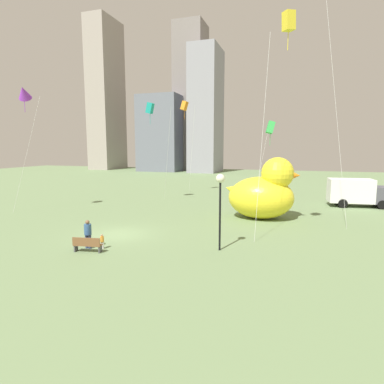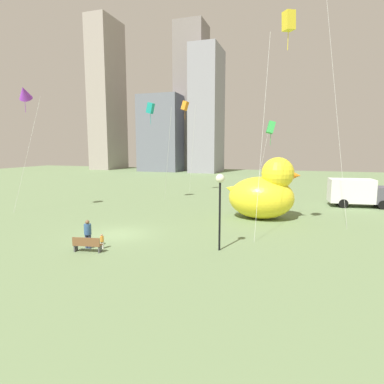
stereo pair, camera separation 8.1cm
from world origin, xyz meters
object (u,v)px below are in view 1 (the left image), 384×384
object	(u,v)px
person_child	(102,241)
kite_green	(270,128)
person_adult	(88,233)
box_truck	(357,193)
kite_purple	(24,93)
park_bench	(87,244)
lamppost	(220,190)
kite_yellow	(288,23)
kite_orange	(184,106)
kite_teal	(150,109)
giant_inflatable_duck	(263,193)

from	to	relation	value
person_child	kite_green	xyz separation A→B (m)	(8.39, 15.76, 7.41)
person_adult	box_truck	world-z (taller)	box_truck
person_adult	kite_purple	xyz separation A→B (m)	(-11.29, 7.16, 9.85)
park_bench	lamppost	world-z (taller)	lamppost
person_child	box_truck	bearing A→B (deg)	49.99
box_truck	kite_yellow	size ratio (longest dim) A/B	0.42
person_adult	kite_orange	xyz separation A→B (m)	(-2.14, 23.71, 10.30)
person_child	kite_teal	size ratio (longest dim) A/B	0.08
kite_teal	person_adult	bearing A→B (deg)	-78.20
lamppost	kite_orange	bearing A→B (deg)	114.34
giant_inflatable_duck	box_truck	distance (m)	12.28
person_adult	kite_purple	world-z (taller)	kite_purple
kite_orange	box_truck	bearing A→B (deg)	-9.51
kite_yellow	box_truck	bearing A→B (deg)	64.93
person_adult	giant_inflatable_duck	world-z (taller)	giant_inflatable_duck
kite_teal	kite_purple	xyz separation A→B (m)	(-7.92, -8.97, 0.65)
park_bench	box_truck	size ratio (longest dim) A/B	0.28
kite_yellow	kite_orange	bearing A→B (deg)	125.86
kite_green	kite_teal	distance (m)	12.82
box_truck	kite_teal	size ratio (longest dim) A/B	0.56
giant_inflatable_duck	kite_yellow	xyz separation A→B (m)	(1.73, -6.02, 11.33)
kite_teal	kite_green	bearing A→B (deg)	-0.93
park_bench	box_truck	distance (m)	27.31
person_adult	kite_yellow	distance (m)	17.61
kite_yellow	kite_green	xyz separation A→B (m)	(-1.68, 10.29, -5.66)
kite_yellow	kite_green	size ratio (longest dim) A/B	1.66
kite_green	kite_purple	bearing A→B (deg)	-156.89
kite_green	person_child	bearing A→B (deg)	-118.03
lamppost	kite_green	size ratio (longest dim) A/B	0.53
person_adult	kite_orange	world-z (taller)	kite_orange
box_truck	kite_orange	distance (m)	22.49
lamppost	kite_purple	size ratio (longest dim) A/B	0.39
park_bench	kite_teal	world-z (taller)	kite_teal
kite_yellow	giant_inflatable_duck	bearing A→B (deg)	106.01
person_child	kite_orange	xyz separation A→B (m)	(-3.00, 23.54, 10.76)
person_adult	kite_green	size ratio (longest dim) A/B	0.20
park_bench	person_adult	size ratio (longest dim) A/B	0.99
giant_inflatable_duck	kite_green	size ratio (longest dim) A/B	0.74
park_bench	giant_inflatable_duck	size ratio (longest dim) A/B	0.27
park_bench	box_truck	world-z (taller)	box_truck
person_child	kite_teal	distance (m)	19.13
giant_inflatable_duck	box_truck	bearing A→B (deg)	45.32
kite_orange	kite_green	xyz separation A→B (m)	(11.39, -7.79, -3.35)
kite_yellow	person_child	bearing A→B (deg)	-151.51
kite_teal	kite_purple	world-z (taller)	kite_purple
giant_inflatable_duck	kite_orange	size ratio (longest dim) A/B	0.53
person_adult	kite_yellow	world-z (taller)	kite_yellow
person_adult	kite_teal	bearing A→B (deg)	101.80
person_adult	kite_teal	xyz separation A→B (m)	(-3.37, 16.12, 9.20)
person_child	kite_green	size ratio (longest dim) A/B	0.10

